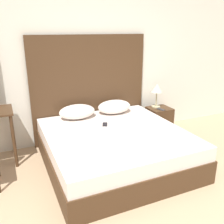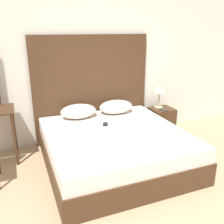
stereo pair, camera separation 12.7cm
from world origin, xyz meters
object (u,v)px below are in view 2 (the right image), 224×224
bed (115,148)px  phone_on_nightstand (163,110)px  nightstand (161,121)px  phone_on_bed (105,124)px  table_lamp (160,90)px

bed → phone_on_nightstand: size_ratio=11.88×
bed → nightstand: 1.42m
phone_on_bed → nightstand: bearing=19.0°
bed → phone_on_nightstand: bearing=27.6°
table_lamp → phone_on_nightstand: bearing=-90.3°
table_lamp → phone_on_bed: bearing=-157.6°
phone_on_bed → phone_on_nightstand: (1.23, 0.34, -0.03)m
phone_on_bed → nightstand: (1.26, 0.43, -0.27)m
phone_on_bed → table_lamp: 1.36m
nightstand → table_lamp: bearing=114.8°
phone_on_bed → nightstand: phone_on_bed is taller
nightstand → table_lamp: (-0.03, 0.07, 0.58)m
phone_on_nightstand → phone_on_bed: bearing=-164.4°
phone_on_bed → bed: bearing=-83.6°
table_lamp → phone_on_nightstand: 0.37m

